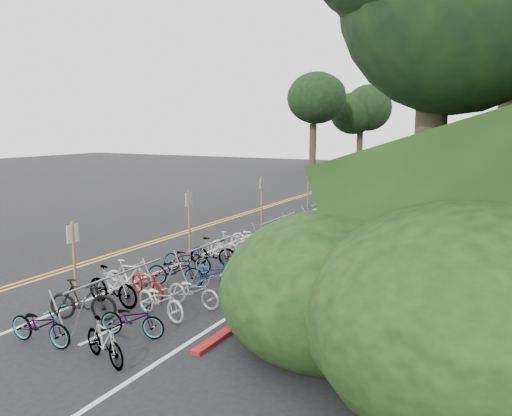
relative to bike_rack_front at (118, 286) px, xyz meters
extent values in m
plane|color=black|center=(-2.85, 1.23, -0.90)|extent=(120.00, 120.00, 0.00)
cube|color=gold|center=(-5.00, 11.23, -0.90)|extent=(0.12, 80.00, 0.01)
cube|color=gold|center=(-4.70, 11.23, -0.90)|extent=(0.12, 80.00, 0.01)
cube|color=silver|center=(-1.85, 11.23, -0.90)|extent=(0.12, 80.00, 0.01)
cube|color=silver|center=(2.35, 11.23, -0.90)|extent=(0.12, 80.00, 0.01)
cube|color=silver|center=(0.25, -0.77, -0.90)|extent=(0.10, 1.60, 0.01)
cube|color=silver|center=(0.25, 5.23, -0.90)|extent=(0.10, 1.60, 0.01)
cube|color=silver|center=(0.25, 11.23, -0.90)|extent=(0.10, 1.60, 0.01)
cube|color=silver|center=(0.25, 17.23, -0.90)|extent=(0.10, 1.60, 0.01)
cube|color=silver|center=(0.25, 23.23, -0.90)|extent=(0.10, 1.60, 0.01)
cube|color=silver|center=(0.25, 29.23, -0.90)|extent=(0.10, 1.60, 0.01)
cube|color=silver|center=(0.25, 35.23, -0.90)|extent=(0.10, 1.60, 0.01)
cube|color=maroon|center=(2.85, 13.23, -0.85)|extent=(0.25, 28.00, 0.10)
cube|color=#382819|center=(3.55, 23.23, -0.82)|extent=(1.40, 44.00, 0.16)
ellipsoid|color=#284C19|center=(4.35, 4.23, 0.14)|extent=(2.00, 2.80, 1.60)
ellipsoid|color=#284C19|center=(5.15, 9.23, 0.65)|extent=(2.60, 3.64, 2.08)
ellipsoid|color=#284C19|center=(6.35, 15.23, 1.09)|extent=(2.20, 3.08, 1.76)
ellipsoid|color=#284C19|center=(4.95, 21.23, 0.66)|extent=(3.00, 4.20, 2.40)
ellipsoid|color=#284C19|center=(5.65, 27.23, 0.83)|extent=(2.40, 3.36, 1.92)
ellipsoid|color=#284C19|center=(6.95, 31.23, 1.51)|extent=(2.80, 3.92, 2.24)
ellipsoid|color=#284C19|center=(4.15, 7.23, 0.00)|extent=(1.80, 2.52, 1.44)
ellipsoid|color=#284C19|center=(7.15, 19.23, 1.70)|extent=(3.20, 4.48, 2.56)
ellipsoid|color=black|center=(5.15, 1.73, 0.31)|extent=(5.28, 6.16, 3.52)
ellipsoid|color=black|center=(8.15, 0.73, 0.53)|extent=(6.24, 7.28, 4.16)
cylinder|color=#2D2319|center=(6.65, 4.23, 2.90)|extent=(0.78, 0.78, 5.20)
cylinder|color=#2D2319|center=(8.15, 13.23, 4.60)|extent=(0.82, 0.82, 6.00)
cylinder|color=#2D2319|center=(-11.85, 43.23, 1.70)|extent=(0.78, 0.78, 5.20)
ellipsoid|color=black|center=(-11.85, 43.23, 6.43)|extent=(7.11, 7.11, 6.75)
cylinder|color=#2D2319|center=(-8.85, 51.23, 1.50)|extent=(0.76, 0.76, 4.80)
ellipsoid|color=black|center=(-8.85, 51.23, 5.77)|extent=(6.22, 6.22, 5.91)
cylinder|color=#929498|center=(0.00, 0.00, 0.29)|extent=(0.05, 3.38, 0.05)
cylinder|color=#929498|center=(-0.28, -1.59, -0.30)|extent=(0.60, 0.04, 1.18)
cylinder|color=#929498|center=(0.28, -1.59, -0.30)|extent=(0.60, 0.04, 1.18)
cylinder|color=#929498|center=(-0.28, 1.59, -0.30)|extent=(0.60, 0.04, 1.18)
cylinder|color=#929498|center=(0.28, 1.59, -0.30)|extent=(0.60, 0.04, 1.18)
cylinder|color=#929498|center=(0.15, 4.23, 0.25)|extent=(0.05, 3.00, 0.05)
cylinder|color=#929498|center=(-0.13, 2.83, -0.32)|extent=(0.58, 0.04, 1.13)
cylinder|color=#929498|center=(0.43, 2.83, -0.32)|extent=(0.58, 0.04, 1.13)
cylinder|color=#929498|center=(-0.13, 5.63, -0.32)|extent=(0.58, 0.04, 1.13)
cylinder|color=#929498|center=(0.43, 5.63, -0.32)|extent=(0.58, 0.04, 1.13)
cylinder|color=#929498|center=(0.15, 9.23, 0.25)|extent=(0.05, 3.00, 0.05)
cylinder|color=#929498|center=(-0.13, 7.83, -0.32)|extent=(0.58, 0.04, 1.13)
cylinder|color=#929498|center=(0.43, 7.83, -0.32)|extent=(0.58, 0.04, 1.13)
cylinder|color=#929498|center=(-0.13, 10.63, -0.32)|extent=(0.58, 0.04, 1.13)
cylinder|color=#929498|center=(0.43, 10.63, -0.32)|extent=(0.58, 0.04, 1.13)
cylinder|color=#929498|center=(0.15, 14.23, 0.25)|extent=(0.05, 3.00, 0.05)
cylinder|color=#929498|center=(-0.13, 12.83, -0.32)|extent=(0.58, 0.04, 1.13)
cylinder|color=#929498|center=(0.43, 12.83, -0.32)|extent=(0.58, 0.04, 1.13)
cylinder|color=#929498|center=(-0.13, 15.63, -0.32)|extent=(0.58, 0.04, 1.13)
cylinder|color=#929498|center=(0.43, 15.63, -0.32)|extent=(0.58, 0.04, 1.13)
cylinder|color=#929498|center=(0.15, 19.23, 0.25)|extent=(0.05, 3.00, 0.05)
cylinder|color=#929498|center=(-0.13, 17.83, -0.32)|extent=(0.58, 0.04, 1.13)
cylinder|color=#929498|center=(0.43, 17.83, -0.32)|extent=(0.58, 0.04, 1.13)
cylinder|color=#929498|center=(-0.13, 20.63, -0.32)|extent=(0.58, 0.04, 1.13)
cylinder|color=#929498|center=(0.43, 20.63, -0.32)|extent=(0.58, 0.04, 1.13)
cylinder|color=#929498|center=(0.15, 24.23, 0.25)|extent=(0.05, 3.00, 0.05)
cylinder|color=#929498|center=(-0.13, 22.83, -0.32)|extent=(0.58, 0.04, 1.13)
cylinder|color=#929498|center=(0.43, 22.83, -0.32)|extent=(0.58, 0.04, 1.13)
cylinder|color=#929498|center=(-0.13, 25.63, -0.32)|extent=(0.58, 0.04, 1.13)
cylinder|color=#929498|center=(0.43, 25.63, -0.32)|extent=(0.58, 0.04, 1.13)
cylinder|color=brown|center=(-2.05, 0.48, 0.25)|extent=(0.08, 0.08, 2.29)
cube|color=silver|center=(-2.05, 0.48, 1.04)|extent=(0.02, 0.40, 0.50)
cylinder|color=brown|center=(-2.25, 6.23, 0.35)|extent=(0.08, 0.08, 2.50)
cube|color=silver|center=(-2.25, 6.23, 1.25)|extent=(0.02, 0.40, 0.50)
cylinder|color=brown|center=(-2.25, 12.23, 0.35)|extent=(0.08, 0.08, 2.50)
cube|color=silver|center=(-2.25, 12.23, 1.25)|extent=(0.02, 0.40, 0.50)
cylinder|color=brown|center=(-2.25, 18.23, 0.35)|extent=(0.08, 0.08, 2.50)
cube|color=silver|center=(-2.25, 18.23, 1.25)|extent=(0.02, 0.40, 0.50)
cylinder|color=brown|center=(-2.25, 24.23, 0.35)|extent=(0.08, 0.08, 2.50)
cube|color=silver|center=(-2.25, 24.23, 1.25)|extent=(0.02, 0.40, 0.50)
imported|color=beige|center=(-1.27, 1.79, -0.41)|extent=(0.72, 1.68, 0.98)
imported|color=slate|center=(-0.54, -1.90, -0.44)|extent=(0.72, 1.78, 0.92)
imported|color=slate|center=(1.37, -1.89, -0.43)|extent=(0.90, 1.61, 0.93)
imported|color=black|center=(-0.81, -0.42, -0.36)|extent=(1.09, 1.85, 1.07)
imported|color=slate|center=(0.98, -0.61, -0.47)|extent=(0.92, 1.71, 0.85)
imported|color=slate|center=(-0.89, 0.71, -0.35)|extent=(0.61, 1.85, 1.10)
imported|color=beige|center=(0.82, 0.63, -0.43)|extent=(1.01, 1.89, 0.94)
imported|color=maroon|center=(-0.49, 1.68, -0.46)|extent=(1.10, 1.79, 0.89)
imported|color=#9E9EA3|center=(1.10, 1.70, -0.46)|extent=(0.62, 1.69, 0.88)
imported|color=slate|center=(-0.41, 2.90, -0.42)|extent=(1.04, 1.93, 0.96)
imported|color=navy|center=(0.74, 3.11, -0.42)|extent=(0.79, 1.88, 0.96)
imported|color=slate|center=(-0.95, 4.26, -0.43)|extent=(0.78, 1.84, 0.94)
imported|color=#144C1E|center=(1.31, 4.35, -0.40)|extent=(0.83, 1.72, 0.99)
imported|color=slate|center=(-0.63, 5.37, -0.39)|extent=(0.92, 1.74, 1.01)
imported|color=maroon|center=(0.93, 5.37, -0.43)|extent=(0.92, 1.61, 0.93)
imported|color=beige|center=(-0.76, 6.78, -0.42)|extent=(0.87, 1.64, 0.95)
imported|color=maroon|center=(1.14, 6.95, -0.42)|extent=(0.56, 1.61, 0.95)
imported|color=beige|center=(-0.52, 8.10, -0.41)|extent=(0.91, 1.95, 0.99)
camera|label=1|loc=(8.70, -9.01, 3.95)|focal=35.00mm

